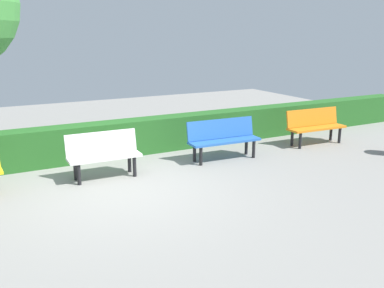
{
  "coord_description": "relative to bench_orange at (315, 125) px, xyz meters",
  "views": [
    {
      "loc": [
        2.23,
        6.82,
        2.67
      ],
      "look_at": [
        -1.59,
        -0.34,
        0.55
      ],
      "focal_mm": 39.98,
      "sensor_mm": 36.0,
      "label": 1
    }
  ],
  "objects": [
    {
      "name": "hedge_row",
      "position": [
        4.07,
        -1.26,
        -0.09
      ],
      "size": [
        16.61,
        0.53,
        0.78
      ],
      "primitive_type": "cube",
      "color": "#266023",
      "rests_on": "ground_plane"
    },
    {
      "name": "bench_blue",
      "position": [
        2.69,
        0.04,
        0.0
      ],
      "size": [
        1.62,
        0.53,
        0.86
      ],
      "rotation": [
        0.0,
        0.0,
        -0.05
      ],
      "color": "blue",
      "rests_on": "ground_plane"
    },
    {
      "name": "ground_plane",
      "position": [
        5.27,
        0.81,
        -0.48
      ],
      "size": [
        20.61,
        20.61,
        0.0
      ],
      "primitive_type": "plane",
      "color": "gray"
    },
    {
      "name": "bench_orange",
      "position": [
        0.0,
        0.0,
        0.0
      ],
      "size": [
        1.55,
        0.52,
        0.86
      ],
      "rotation": [
        0.0,
        0.0,
        -0.04
      ],
      "color": "orange",
      "rests_on": "ground_plane"
    },
    {
      "name": "bench_white",
      "position": [
        5.33,
        0.02,
        -0.0
      ],
      "size": [
        1.36,
        0.49,
        0.86
      ],
      "rotation": [
        0.0,
        0.0,
        -0.02
      ],
      "color": "white",
      "rests_on": "ground_plane"
    }
  ]
}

